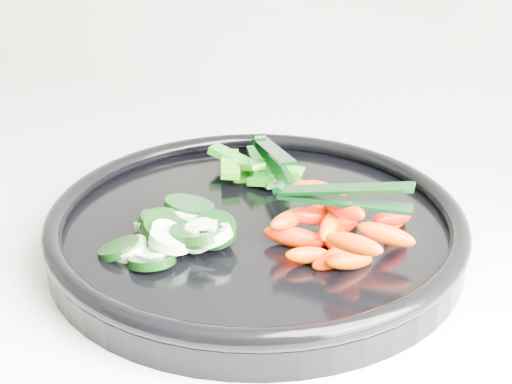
% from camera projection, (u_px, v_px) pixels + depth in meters
% --- Properties ---
extents(veggie_tray, '(0.43, 0.43, 0.04)m').
position_uv_depth(veggie_tray, '(256.00, 227.00, 0.64)').
color(veggie_tray, black).
rests_on(veggie_tray, counter).
extents(cucumber_pile, '(0.11, 0.13, 0.04)m').
position_uv_depth(cucumber_pile, '(175.00, 230.00, 0.61)').
color(cucumber_pile, black).
rests_on(cucumber_pile, veggie_tray).
extents(carrot_pile, '(0.13, 0.14, 0.06)m').
position_uv_depth(carrot_pile, '(338.00, 229.00, 0.59)').
color(carrot_pile, '#FF5700').
rests_on(carrot_pile, veggie_tray).
extents(pepper_pile, '(0.11, 0.11, 0.04)m').
position_uv_depth(pepper_pile, '(260.00, 169.00, 0.73)').
color(pepper_pile, '#0B750B').
rests_on(pepper_pile, veggie_tray).
extents(tong_carrot, '(0.11, 0.04, 0.02)m').
position_uv_depth(tong_carrot, '(340.00, 195.00, 0.58)').
color(tong_carrot, black).
rests_on(tong_carrot, carrot_pile).
extents(tong_pepper, '(0.09, 0.09, 0.02)m').
position_uv_depth(tong_pepper, '(272.00, 154.00, 0.71)').
color(tong_pepper, black).
rests_on(tong_pepper, pepper_pile).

